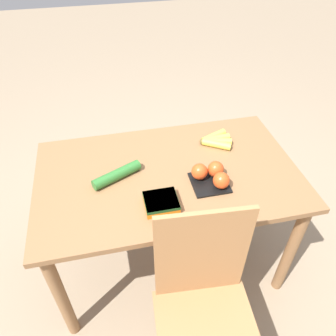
% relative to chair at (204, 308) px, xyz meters
% --- Properties ---
extents(ground_plane, '(12.00, 12.00, 0.00)m').
position_rel_chair_xyz_m(ground_plane, '(0.02, -0.60, -0.50)').
color(ground_plane, gray).
extents(dining_table, '(1.32, 0.80, 0.74)m').
position_rel_chair_xyz_m(dining_table, '(0.02, -0.60, 0.14)').
color(dining_table, olive).
rests_on(dining_table, ground_plane).
extents(chair, '(0.45, 0.43, 0.98)m').
position_rel_chair_xyz_m(chair, '(0.00, 0.00, 0.00)').
color(chair, '#A87547').
rests_on(chair, ground_plane).
extents(banana_bunch, '(0.18, 0.18, 0.04)m').
position_rel_chair_xyz_m(banana_bunch, '(-0.29, -0.79, 0.26)').
color(banana_bunch, brown).
rests_on(banana_bunch, dining_table).
extents(tomato_pack, '(0.17, 0.17, 0.09)m').
position_rel_chair_xyz_m(tomato_pack, '(-0.17, -0.49, 0.29)').
color(tomato_pack, black).
rests_on(tomato_pack, dining_table).
extents(carrot_bag, '(0.15, 0.14, 0.04)m').
position_rel_chair_xyz_m(carrot_bag, '(0.10, -0.39, 0.27)').
color(carrot_bag, orange).
rests_on(carrot_bag, dining_table).
extents(cucumber_near, '(0.25, 0.16, 0.05)m').
position_rel_chair_xyz_m(cucumber_near, '(0.28, -0.61, 0.27)').
color(cucumber_near, '#2D702D').
rests_on(cucumber_near, dining_table).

